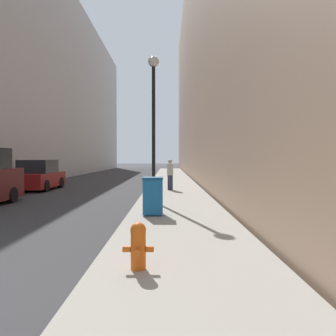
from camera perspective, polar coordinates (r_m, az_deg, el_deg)
sidewalk_right at (r=21.15m, az=1.09°, el=-2.92°), size 3.04×60.00×0.15m
building_right_stone at (r=31.44m, az=15.65°, el=18.26°), size 12.00×60.00×21.51m
fire_hydrant at (r=5.03m, az=-4.99°, el=-13.14°), size 0.47×0.35×0.70m
trash_bin at (r=9.55m, az=-2.41°, el=-4.82°), size 0.58×0.58×1.10m
lamppost at (r=12.46m, az=-2.31°, el=9.90°), size 0.41×0.41×5.47m
parked_sedan_near at (r=19.93m, az=-21.41°, el=-1.34°), size 1.92×4.04×1.69m
pedestrian_on_sidewalk at (r=16.95m, az=0.60°, el=-1.16°), size 0.32×0.21×1.57m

